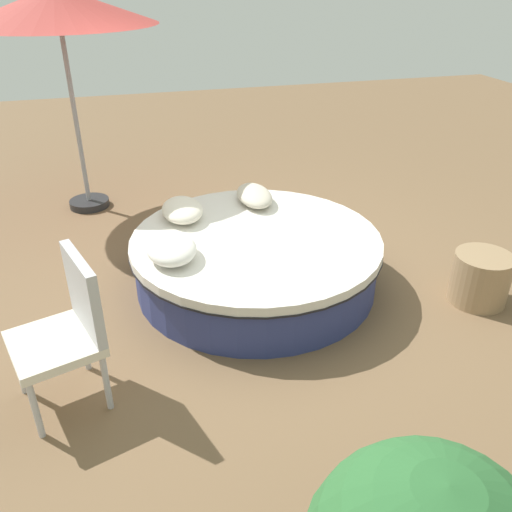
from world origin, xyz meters
name	(u,v)px	position (x,y,z in m)	size (l,w,h in m)	color
ground_plane	(256,283)	(0.00, 0.00, 0.00)	(16.00, 16.00, 0.00)	brown
round_bed	(256,260)	(0.00, 0.00, 0.24)	(2.10, 2.10, 0.46)	navy
throw_pillow_0	(254,195)	(-0.70, 0.17, 0.53)	(0.56, 0.31, 0.14)	beige
throw_pillow_1	(182,210)	(-0.53, -0.53, 0.54)	(0.53, 0.36, 0.16)	silver
throw_pillow_2	(171,249)	(0.18, -0.72, 0.54)	(0.51, 0.38, 0.17)	white
patio_chair	(68,323)	(1.00, -1.45, 0.56)	(0.65, 0.64, 0.98)	#B7B7BC
patio_umbrella	(58,9)	(-2.12, -1.40, 2.07)	(1.92, 1.92, 2.26)	#262628
side_table	(480,278)	(0.73, 1.69, 0.21)	(0.46, 0.46, 0.42)	#997A56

